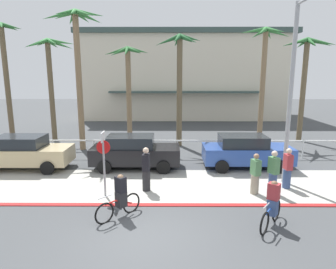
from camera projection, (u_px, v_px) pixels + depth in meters
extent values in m
plane|color=#424447|center=(158.00, 151.00, 18.42)|extent=(80.00, 80.00, 0.00)
cube|color=#ADAAA0|center=(152.00, 185.00, 12.73)|extent=(44.00, 4.00, 0.02)
cube|color=maroon|center=(149.00, 205.00, 10.77)|extent=(44.00, 0.24, 0.03)
cube|color=beige|center=(184.00, 78.00, 33.96)|extent=(21.50, 9.51, 8.63)
cube|color=#384C47|center=(184.00, 36.00, 33.06)|extent=(22.10, 10.11, 0.50)
cube|color=#384C47|center=(186.00, 92.00, 29.08)|extent=(15.05, 1.20, 0.16)
cylinder|color=white|center=(156.00, 141.00, 16.75)|extent=(21.40, 0.08, 0.08)
cylinder|color=white|center=(11.00, 149.00, 16.90)|extent=(0.08, 0.08, 1.00)
cylinder|color=white|center=(53.00, 149.00, 16.89)|extent=(0.08, 0.08, 1.00)
cylinder|color=white|center=(94.00, 149.00, 16.87)|extent=(0.08, 0.08, 1.00)
cylinder|color=white|center=(136.00, 149.00, 16.86)|extent=(0.08, 0.08, 1.00)
cylinder|color=white|center=(177.00, 149.00, 16.84)|extent=(0.08, 0.08, 1.00)
cylinder|color=white|center=(219.00, 149.00, 16.83)|extent=(0.08, 0.08, 1.00)
cylinder|color=white|center=(261.00, 149.00, 16.81)|extent=(0.08, 0.08, 1.00)
cylinder|color=white|center=(303.00, 149.00, 16.80)|extent=(0.08, 0.08, 1.00)
cylinder|color=gray|center=(104.00, 169.00, 11.35)|extent=(0.08, 0.08, 2.20)
cube|color=white|center=(103.00, 137.00, 11.10)|extent=(0.04, 0.56, 0.36)
cylinder|color=red|center=(103.00, 147.00, 11.18)|extent=(0.52, 0.03, 0.52)
cylinder|color=#9EA0A5|center=(290.00, 97.00, 12.32)|extent=(0.18, 0.18, 7.50)
cylinder|color=brown|center=(7.00, 84.00, 20.96)|extent=(0.36, 0.36, 8.04)
cone|color=#2D6B33|center=(11.00, 27.00, 20.19)|extent=(1.50, 0.32, 0.63)
cone|color=#2D6B33|center=(10.00, 28.00, 20.72)|extent=(0.95, 1.32, 0.57)
cone|color=#2D6B33|center=(1.00, 28.00, 20.79)|extent=(1.01, 1.44, 0.64)
cone|color=#2D6B33|center=(1.00, 26.00, 19.59)|extent=(1.03, 1.47, 0.69)
cylinder|color=brown|center=(51.00, 91.00, 21.08)|extent=(0.36, 0.36, 7.00)
cone|color=#387F3D|center=(61.00, 42.00, 20.40)|extent=(1.90, 0.32, 0.58)
cone|color=#387F3D|center=(61.00, 45.00, 21.07)|extent=(1.61, 1.61, 0.79)
cone|color=#387F3D|center=(53.00, 44.00, 21.34)|extent=(0.32, 1.95, 0.66)
cone|color=#387F3D|center=(42.00, 43.00, 21.07)|extent=(1.59, 1.59, 0.57)
cone|color=#387F3D|center=(36.00, 44.00, 20.43)|extent=(1.75, 0.32, 0.78)
cone|color=#387F3D|center=(38.00, 43.00, 20.00)|extent=(1.19, 1.19, 0.79)
cone|color=#387F3D|center=(43.00, 41.00, 19.70)|extent=(0.32, 1.51, 0.60)
cone|color=#387F3D|center=(52.00, 42.00, 19.92)|extent=(1.29, 1.29, 0.67)
cylinder|color=#846B4C|center=(79.00, 83.00, 18.04)|extent=(0.36, 0.36, 8.29)
cone|color=#387F3D|center=(89.00, 14.00, 17.24)|extent=(1.74, 0.32, 0.58)
cone|color=#387F3D|center=(89.00, 18.00, 17.80)|extent=(1.57, 1.39, 0.80)
cone|color=#387F3D|center=(82.00, 17.00, 18.15)|extent=(0.65, 1.94, 0.64)
cone|color=#387F3D|center=(72.00, 18.00, 17.98)|extent=(1.16, 1.69, 0.82)
cone|color=#387F3D|center=(64.00, 15.00, 17.51)|extent=(1.60, 0.84, 0.65)
cone|color=#387F3D|center=(59.00, 15.00, 16.97)|extent=(1.90, 0.95, 0.85)
cone|color=#387F3D|center=(65.00, 12.00, 16.66)|extent=(1.03, 1.46, 0.68)
cone|color=#387F3D|center=(73.00, 12.00, 16.37)|extent=(0.65, 1.96, 0.78)
cone|color=#387F3D|center=(84.00, 13.00, 16.72)|extent=(1.59, 1.40, 0.75)
cylinder|color=#846B4C|center=(129.00, 95.00, 21.02)|extent=(0.36, 0.36, 6.45)
cone|color=#2D6B33|center=(138.00, 51.00, 20.40)|extent=(1.49, 0.32, 0.61)
cone|color=#2D6B33|center=(135.00, 51.00, 20.82)|extent=(1.13, 1.13, 0.60)
cone|color=#2D6B33|center=(129.00, 52.00, 21.04)|extent=(0.32, 1.37, 0.71)
cone|color=#2D6B33|center=(122.00, 51.00, 20.88)|extent=(1.23, 1.23, 0.58)
cone|color=#2D6B33|center=(116.00, 52.00, 20.42)|extent=(1.68, 0.32, 0.73)
cone|color=#2D6B33|center=(119.00, 52.00, 19.94)|extent=(1.30, 1.30, 0.83)
cone|color=#2D6B33|center=(126.00, 52.00, 19.76)|extent=(0.32, 1.49, 0.83)
cone|color=#2D6B33|center=(134.00, 50.00, 19.92)|extent=(1.28, 1.28, 0.65)
cylinder|color=brown|center=(179.00, 93.00, 19.15)|extent=(0.36, 0.36, 7.04)
cone|color=#235B2D|center=(190.00, 38.00, 18.48)|extent=(1.36, 0.32, 0.60)
cone|color=#235B2D|center=(186.00, 39.00, 19.02)|extent=(1.17, 1.36, 0.59)
cone|color=#235B2D|center=(177.00, 41.00, 19.15)|extent=(0.64, 1.50, 0.81)
cone|color=#235B2D|center=(168.00, 41.00, 18.87)|extent=(1.75, 1.07, 0.80)
cone|color=#235B2D|center=(170.00, 40.00, 18.21)|extent=(1.50, 0.94, 0.82)
cone|color=#235B2D|center=(177.00, 39.00, 17.67)|extent=(0.72, 1.87, 0.85)
cone|color=#235B2D|center=(188.00, 39.00, 17.92)|extent=(1.26, 1.47, 0.82)
cylinder|color=#846B4C|center=(262.00, 87.00, 20.61)|extent=(0.36, 0.36, 7.68)
cone|color=#387F3D|center=(278.00, 33.00, 19.89)|extent=(1.70, 0.32, 0.80)
cone|color=#387F3D|center=(268.00, 34.00, 20.59)|extent=(1.15, 1.66, 0.78)
cone|color=#387F3D|center=(259.00, 34.00, 20.42)|extent=(0.96, 1.34, 0.75)
cone|color=#387F3D|center=(253.00, 31.00, 19.87)|extent=(1.78, 0.32, 0.58)
cone|color=#387F3D|center=(262.00, 31.00, 19.10)|extent=(1.27, 1.87, 0.83)
cone|color=#387F3D|center=(275.00, 30.00, 19.23)|extent=(1.07, 1.54, 0.67)
cylinder|color=brown|center=(303.00, 92.00, 20.61)|extent=(0.36, 0.36, 6.99)
cone|color=#2D6B33|center=(320.00, 43.00, 19.95)|extent=(1.79, 0.32, 0.72)
cone|color=#2D6B33|center=(312.00, 43.00, 20.54)|extent=(1.48, 1.48, 0.67)
cone|color=#2D6B33|center=(302.00, 44.00, 20.75)|extent=(0.32, 1.71, 0.71)
cone|color=#2D6B33|center=(294.00, 43.00, 20.55)|extent=(1.51, 1.51, 0.63)
cone|color=#2D6B33|center=(298.00, 42.00, 19.95)|extent=(1.30, 0.32, 0.62)
cone|color=#2D6B33|center=(302.00, 41.00, 19.33)|extent=(1.52, 1.52, 0.62)
cone|color=#2D6B33|center=(312.00, 42.00, 19.32)|extent=(0.32, 1.43, 0.80)
cone|color=#2D6B33|center=(322.00, 42.00, 19.31)|extent=(1.59, 1.59, 0.79)
cube|color=tan|center=(26.00, 155.00, 14.80)|extent=(4.40, 1.80, 0.80)
cube|color=#1E2328|center=(20.00, 142.00, 14.67)|extent=(2.29, 1.58, 0.56)
cylinder|color=black|center=(61.00, 158.00, 15.76)|extent=(0.66, 0.22, 0.66)
cylinder|color=black|center=(48.00, 168.00, 13.99)|extent=(0.66, 0.22, 0.66)
cylinder|color=black|center=(9.00, 158.00, 15.77)|extent=(0.66, 0.22, 0.66)
cube|color=black|center=(136.00, 154.00, 14.90)|extent=(4.40, 1.80, 0.80)
cube|color=#1E2328|center=(131.00, 141.00, 14.77)|extent=(2.29, 1.58, 0.56)
cylinder|color=black|center=(164.00, 157.00, 15.85)|extent=(0.66, 0.22, 0.66)
cylinder|color=black|center=(163.00, 167.00, 14.09)|extent=(0.66, 0.22, 0.66)
cylinder|color=black|center=(112.00, 157.00, 15.87)|extent=(0.66, 0.22, 0.66)
cylinder|color=black|center=(104.00, 167.00, 14.11)|extent=(0.66, 0.22, 0.66)
cube|color=#284793|center=(247.00, 154.00, 14.98)|extent=(4.40, 1.80, 0.80)
cube|color=#1E2328|center=(243.00, 141.00, 14.85)|extent=(2.29, 1.58, 0.56)
cylinder|color=black|center=(268.00, 157.00, 15.94)|extent=(0.66, 0.22, 0.66)
cylinder|color=black|center=(281.00, 167.00, 14.17)|extent=(0.66, 0.22, 0.66)
cylinder|color=black|center=(216.00, 157.00, 15.95)|extent=(0.66, 0.22, 0.66)
cylinder|color=black|center=(222.00, 167.00, 14.19)|extent=(0.66, 0.22, 0.66)
torus|color=black|center=(104.00, 214.00, 9.41)|extent=(0.54, 0.56, 0.72)
torus|color=black|center=(131.00, 203.00, 10.18)|extent=(0.54, 0.56, 0.72)
cylinder|color=red|center=(124.00, 202.00, 9.92)|extent=(0.52, 0.53, 0.35)
cylinder|color=red|center=(110.00, 203.00, 9.52)|extent=(0.30, 0.31, 0.07)
cylinder|color=red|center=(121.00, 201.00, 9.84)|extent=(0.05, 0.05, 0.44)
cylinder|color=silver|center=(105.00, 197.00, 9.34)|extent=(0.37, 0.38, 0.04)
cube|color=#232326|center=(121.00, 199.00, 9.83)|extent=(0.42, 0.42, 0.52)
cube|color=black|center=(121.00, 184.00, 9.72)|extent=(0.43, 0.42, 0.52)
sphere|color=brown|center=(120.00, 178.00, 9.68)|extent=(0.22, 0.22, 0.22)
torus|color=black|center=(265.00, 224.00, 8.78)|extent=(0.48, 0.61, 0.72)
torus|color=black|center=(276.00, 210.00, 9.64)|extent=(0.48, 0.61, 0.72)
cylinder|color=#2851A8|center=(273.00, 210.00, 9.34)|extent=(0.45, 0.58, 0.35)
cylinder|color=#2851A8|center=(268.00, 212.00, 8.91)|extent=(0.27, 0.34, 0.07)
cylinder|color=#2851A8|center=(272.00, 209.00, 9.26)|extent=(0.05, 0.05, 0.44)
cylinder|color=silver|center=(266.00, 206.00, 8.71)|extent=(0.33, 0.42, 0.04)
cube|color=#384C7A|center=(273.00, 207.00, 9.24)|extent=(0.42, 0.42, 0.52)
cube|color=#A33338|center=(274.00, 191.00, 9.14)|extent=(0.43, 0.41, 0.52)
sphere|color=brown|center=(274.00, 184.00, 9.10)|extent=(0.22, 0.22, 0.22)
cylinder|color=#384C7A|center=(272.00, 184.00, 11.74)|extent=(0.43, 0.43, 0.85)
cube|color=#4C7F51|center=(274.00, 165.00, 11.59)|extent=(0.41, 0.47, 0.66)
sphere|color=beige|center=(275.00, 154.00, 11.50)|extent=(0.23, 0.23, 0.23)
cylinder|color=#232326|center=(146.00, 181.00, 12.03)|extent=(0.36, 0.36, 0.88)
cube|color=black|center=(146.00, 162.00, 11.88)|extent=(0.31, 0.43, 0.68)
sphere|color=beige|center=(146.00, 150.00, 11.78)|extent=(0.24, 0.24, 0.24)
cylinder|color=gray|center=(255.00, 184.00, 11.73)|extent=(0.40, 0.40, 0.80)
cube|color=#4C7F51|center=(256.00, 167.00, 11.59)|extent=(0.36, 0.46, 0.61)
sphere|color=#9E7556|center=(256.00, 156.00, 11.50)|extent=(0.22, 0.22, 0.22)
cylinder|color=#384C7A|center=(287.00, 179.00, 12.32)|extent=(0.34, 0.34, 0.82)
cube|color=#A33338|center=(288.00, 162.00, 12.18)|extent=(0.29, 0.42, 0.64)
sphere|color=beige|center=(289.00, 151.00, 12.08)|extent=(0.23, 0.23, 0.23)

